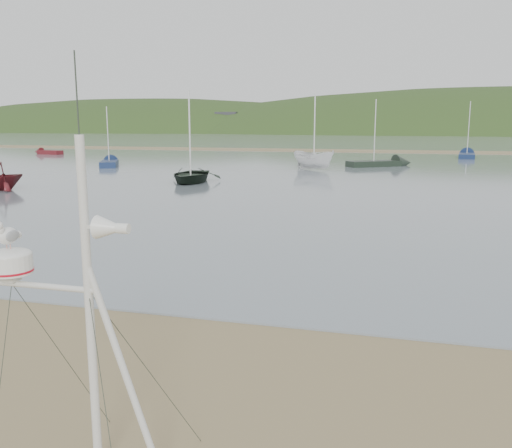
% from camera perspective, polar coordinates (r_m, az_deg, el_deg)
% --- Properties ---
extents(ground, '(560.00, 560.00, 0.00)m').
position_cam_1_polar(ground, '(7.87, -20.17, -19.04)').
color(ground, olive).
rests_on(ground, ground).
extents(water, '(560.00, 256.00, 0.04)m').
position_cam_1_polar(water, '(137.61, 13.64, 8.70)').
color(water, slate).
rests_on(water, ground).
extents(sandbar, '(560.00, 7.00, 0.07)m').
position_cam_1_polar(sandbar, '(75.70, 12.16, 7.52)').
color(sandbar, olive).
rests_on(sandbar, water).
extents(hill_ridge, '(620.00, 180.00, 80.00)m').
position_cam_1_polar(hill_ridge, '(242.07, 18.60, 4.45)').
color(hill_ridge, '#243B18').
rests_on(hill_ridge, ground).
extents(far_cottages, '(294.40, 6.30, 8.00)m').
position_cam_1_polar(far_cottages, '(201.50, 15.14, 10.27)').
color(far_cottages, silver).
rests_on(far_cottages, ground).
extents(mast_rig, '(1.99, 2.13, 4.49)m').
position_cam_1_polar(mast_rig, '(6.20, -17.37, -15.96)').
color(mast_rig, silver).
rests_on(mast_rig, ground).
extents(boat_dark, '(3.37, 1.30, 4.60)m').
position_cam_1_polar(boat_dark, '(35.08, -6.96, 8.10)').
color(boat_dark, black).
rests_on(boat_dark, water).
extents(boat_white, '(2.26, 2.25, 4.26)m').
position_cam_1_polar(boat_white, '(44.72, 6.15, 8.42)').
color(boat_white, white).
rests_on(boat_white, water).
extents(sailboat_dark_mid, '(6.06, 4.91, 6.32)m').
position_cam_1_polar(sailboat_dark_mid, '(49.97, 13.83, 6.25)').
color(sailboat_dark_mid, black).
rests_on(sailboat_dark_mid, ground).
extents(sailboat_blue_far, '(2.31, 6.82, 6.66)m').
position_cam_1_polar(sailboat_blue_far, '(65.86, 21.31, 6.81)').
color(sailboat_blue_far, '#15254A').
rests_on(sailboat_blue_far, ground).
extents(dinghy_red_far, '(4.62, 2.10, 1.09)m').
position_cam_1_polar(dinghy_red_far, '(72.24, -21.34, 7.07)').
color(dinghy_red_far, '#571319').
rests_on(dinghy_red_far, ground).
extents(sailboat_blue_near, '(3.68, 5.64, 5.62)m').
position_cam_1_polar(sailboat_blue_near, '(51.06, -15.08, 6.28)').
color(sailboat_blue_near, '#15254A').
rests_on(sailboat_blue_near, ground).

